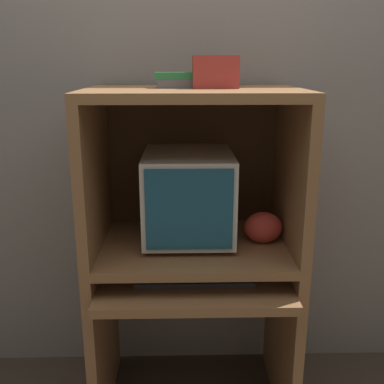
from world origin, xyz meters
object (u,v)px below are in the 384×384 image
Objects in this scene: snack_bag at (263,227)px; storage_box at (215,72)px; crt_monitor at (188,195)px; keyboard at (195,277)px; mouse at (269,275)px; book_stack at (175,80)px.

storage_box is at bearing 170.79° from snack_bag.
storage_box is (0.10, -0.02, 0.49)m from crt_monitor.
snack_bag is at bearing 24.29° from keyboard.
mouse is at bearing -27.44° from crt_monitor.
storage_box reaches higher than mouse.
storage_box is (-0.21, 0.03, 0.62)m from snack_bag.
keyboard is 0.35m from snack_bag.
mouse is at bearing -84.18° from snack_bag.
crt_monitor is 0.46m from mouse.
storage_box is at bearing -10.66° from crt_monitor.
mouse is 0.82m from storage_box.
book_stack is (-0.36, 0.04, 0.59)m from snack_bag.
snack_bag is at bearing -6.12° from book_stack.
keyboard is at bearing -83.42° from crt_monitor.
book_stack is (-0.05, -0.01, 0.46)m from crt_monitor.
crt_monitor is 0.34m from snack_bag.
book_stack is 0.85× the size of storage_box.
snack_bag is (0.31, -0.05, -0.13)m from crt_monitor.
book_stack is at bearing -164.79° from crt_monitor.
keyboard is 2.95× the size of snack_bag.
crt_monitor is at bearing 152.56° from mouse.
storage_box is (0.08, 0.16, 0.78)m from keyboard.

